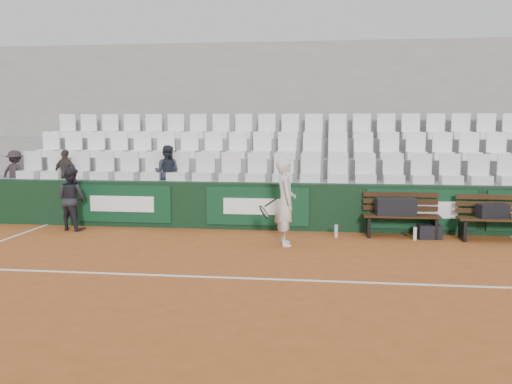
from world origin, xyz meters
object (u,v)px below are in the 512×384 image
object	(u,v)px
spectator_a	(14,154)
spectator_c	(167,153)
water_bottle_near	(336,231)
sports_bag_ground	(429,232)
bench_right	(497,229)
spectator_b	(65,154)
sports_bag_left	(396,207)
sports_bag_right	(493,211)
water_bottle_far	(415,234)
tennis_player	(285,202)
ball_kid	(71,199)
bench_left	(401,226)

from	to	relation	value
spectator_a	spectator_c	bearing A→B (deg)	-173.75
water_bottle_near	spectator_c	world-z (taller)	spectator_c
sports_bag_ground	bench_right	bearing A→B (deg)	-0.81
sports_bag_ground	spectator_b	bearing A→B (deg)	172.13
water_bottle_near	sports_bag_left	bearing A→B (deg)	9.54
sports_bag_right	water_bottle_far	xyz separation A→B (m)	(-1.48, -0.16, -0.46)
water_bottle_far	spectator_b	size ratio (longest dim) A/B	0.23
tennis_player	ball_kid	xyz separation A→B (m)	(-4.67, 0.94, -0.15)
spectator_c	bench_left	bearing A→B (deg)	171.00
bench_left	spectator_c	bearing A→B (deg)	168.98
sports_bag_right	ball_kid	bearing A→B (deg)	-179.96
water_bottle_near	water_bottle_far	xyz separation A→B (m)	(1.53, -0.08, 0.00)
water_bottle_far	tennis_player	xyz separation A→B (m)	(-2.50, -0.79, 0.69)
water_bottle_near	water_bottle_far	bearing A→B (deg)	-2.92
water_bottle_far	spectator_a	bearing A→B (deg)	171.91
sports_bag_left	water_bottle_far	xyz separation A→B (m)	(0.35, -0.28, -0.49)
sports_bag_left	ball_kid	distance (m)	6.82
sports_bag_left	ball_kid	world-z (taller)	ball_kid
water_bottle_far	tennis_player	bearing A→B (deg)	-162.52
sports_bag_left	sports_bag_ground	size ratio (longest dim) A/B	1.73
bench_left	bench_right	world-z (taller)	same
ball_kid	spectator_b	distance (m)	1.58
sports_bag_ground	spectator_c	world-z (taller)	spectator_c
tennis_player	ball_kid	distance (m)	4.77
water_bottle_far	bench_right	bearing A→B (deg)	5.46
water_bottle_near	water_bottle_far	world-z (taller)	same
sports_bag_right	water_bottle_far	bearing A→B (deg)	-173.69
sports_bag_ground	water_bottle_near	size ratio (longest dim) A/B	1.77
tennis_player	spectator_c	xyz separation A→B (m)	(-2.88, 2.08, 0.80)
spectator_b	bench_left	bearing A→B (deg)	-174.91
bench_right	spectator_c	xyz separation A→B (m)	(-6.95, 1.14, 1.39)
bench_right	spectator_b	world-z (taller)	spectator_b
ball_kid	water_bottle_near	bearing A→B (deg)	-165.02
water_bottle_near	spectator_a	size ratio (longest dim) A/B	0.23
sports_bag_right	spectator_a	world-z (taller)	spectator_a
bench_left	sports_bag_ground	size ratio (longest dim) A/B	3.31
tennis_player	ball_kid	size ratio (longest dim) A/B	1.23
bench_right	sports_bag_right	distance (m)	0.37
bench_left	sports_bag_ground	distance (m)	0.55
sports_bag_right	spectator_a	bearing A→B (deg)	173.91
sports_bag_left	ball_kid	xyz separation A→B (m)	(-6.82, -0.12, 0.05)
bench_right	spectator_c	size ratio (longest dim) A/B	1.21
ball_kid	spectator_c	bearing A→B (deg)	-131.95
water_bottle_far	spectator_a	world-z (taller)	spectator_a
sports_bag_ground	spectator_a	xyz separation A→B (m)	(-9.39, 1.12, 1.41)
sports_bag_right	tennis_player	size ratio (longest dim) A/B	0.35
tennis_player	spectator_c	bearing A→B (deg)	144.19
water_bottle_far	spectator_c	distance (m)	5.72
spectator_a	sports_bag_right	bearing A→B (deg)	-179.83
sports_bag_left	sports_bag_right	xyz separation A→B (m)	(1.83, -0.11, -0.03)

